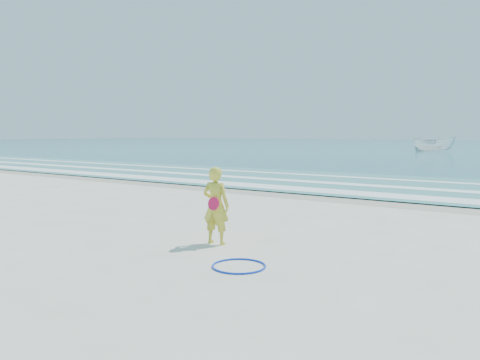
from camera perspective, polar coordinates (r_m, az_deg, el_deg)
The scene contains 9 objects.
ground at distance 10.54m, azimuth -15.08°, elevation -7.00°, with size 400.00×400.00×0.00m, color silver.
wet_sand at distance 17.64m, azimuth 7.87°, elevation -1.83°, with size 400.00×2.40×0.00m, color #B2A893.
shallow at distance 22.18m, azimuth 13.74°, elevation -0.31°, with size 400.00×10.00×0.01m, color #59B7AD.
foam_near at distance 18.79m, azimuth 9.67°, elevation -1.25°, with size 400.00×1.40×0.01m, color white.
foam_mid at distance 21.44m, azimuth 12.97°, elevation -0.47°, with size 400.00×0.90×0.01m, color white.
foam_far at distance 24.52m, azimuth 15.84°, elevation 0.21°, with size 400.00×0.60×0.01m, color white.
hoop at distance 8.14m, azimuth -0.13°, elevation -10.43°, with size 0.93×0.93×0.03m, color #0B32C6.
boat at distance 64.99m, azimuth 22.55°, elevation 4.09°, with size 1.94×5.16×1.99m, color white.
woman at distance 9.65m, azimuth -2.96°, elevation -3.12°, with size 0.64×0.48×1.61m.
Camera 1 is at (7.90, -6.60, 2.26)m, focal length 35.00 mm.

